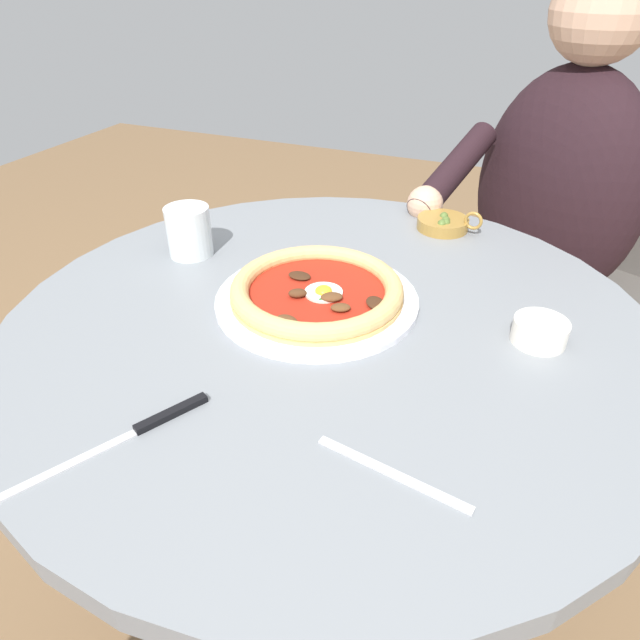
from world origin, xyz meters
name	(u,v)px	position (x,y,z in m)	size (l,w,h in m)	color
ground_plane	(326,599)	(0.00, 0.00, -0.01)	(6.00, 6.00, 0.02)	brown
dining_table	(328,412)	(0.00, 0.00, 0.53)	(0.91, 0.91, 0.71)	gray
pizza_on_plate	(317,293)	(-0.03, -0.03, 0.73)	(0.30, 0.30, 0.04)	white
water_glass	(189,235)	(-0.09, -0.29, 0.75)	(0.07, 0.07, 0.08)	silver
steak_knife	(141,428)	(0.29, -0.10, 0.71)	(0.20, 0.11, 0.01)	silver
ramekin_capers	(540,331)	(-0.05, 0.28, 0.73)	(0.07, 0.07, 0.03)	white
olive_pan	(444,223)	(-0.35, 0.09, 0.72)	(0.09, 0.12, 0.05)	olive
fork_utensil	(392,473)	(0.24, 0.16, 0.71)	(0.04, 0.17, 0.00)	#BCBCC1
diner_person	(537,272)	(-0.65, 0.27, 0.51)	(0.47, 0.49, 1.15)	#282833
cafe_chair_diner	(565,253)	(-0.78, 0.33, 0.51)	(0.54, 0.54, 0.84)	#504A45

